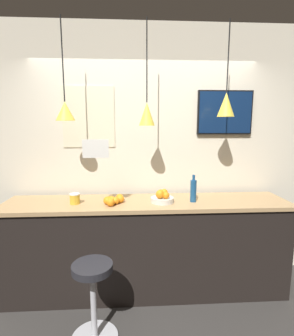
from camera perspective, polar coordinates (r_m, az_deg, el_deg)
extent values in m
plane|color=#33302D|center=(2.73, 0.86, -31.66)|extent=(14.00, 14.00, 0.00)
cube|color=beige|center=(3.07, -0.47, 2.95)|extent=(8.00, 0.06, 2.90)
cube|color=black|center=(2.94, 0.00, -17.03)|extent=(2.91, 0.56, 0.97)
cube|color=tan|center=(2.76, 0.00, -7.61)|extent=(2.95, 0.60, 0.04)
cylinder|color=#B7B7BC|center=(2.49, -11.54, -27.15)|extent=(0.05, 0.05, 0.61)
cylinder|color=#232328|center=(2.31, -11.83, -20.47)|extent=(0.33, 0.33, 0.06)
cylinder|color=beige|center=(2.71, 3.34, -6.92)|extent=(0.24, 0.24, 0.05)
sphere|color=orange|center=(2.65, 4.17, -5.97)|extent=(0.07, 0.07, 0.07)
sphere|color=orange|center=(2.66, 2.85, -5.71)|extent=(0.09, 0.09, 0.09)
sphere|color=orange|center=(2.74, 3.75, -5.35)|extent=(0.08, 0.08, 0.08)
sphere|color=orange|center=(2.73, 2.99, -5.46)|extent=(0.08, 0.08, 0.08)
sphere|color=orange|center=(2.66, -6.83, -7.06)|extent=(0.07, 0.07, 0.07)
sphere|color=orange|center=(2.66, -8.63, -7.00)|extent=(0.08, 0.08, 0.08)
sphere|color=orange|center=(2.70, -8.18, -6.84)|extent=(0.07, 0.07, 0.07)
sphere|color=orange|center=(2.70, -7.72, -6.82)|extent=(0.07, 0.07, 0.07)
sphere|color=orange|center=(2.76, -5.99, -6.39)|extent=(0.07, 0.07, 0.07)
sphere|color=orange|center=(2.60, -7.94, -7.39)|extent=(0.08, 0.08, 0.08)
sphere|color=orange|center=(2.70, -5.82, -6.71)|extent=(0.08, 0.08, 0.08)
sphere|color=orange|center=(2.65, -7.70, -7.08)|extent=(0.08, 0.08, 0.08)
cylinder|color=navy|center=(2.74, 10.05, -4.96)|extent=(0.06, 0.06, 0.23)
cylinder|color=navy|center=(2.71, 10.13, -2.06)|extent=(0.03, 0.03, 0.06)
cylinder|color=gold|center=(2.75, -15.44, -6.56)|extent=(0.10, 0.10, 0.09)
cylinder|color=white|center=(2.73, -15.49, -5.49)|extent=(0.10, 0.10, 0.01)
cylinder|color=black|center=(2.80, -17.92, 21.64)|extent=(0.01, 0.01, 0.78)
cone|color=yellow|center=(2.73, -17.40, 11.73)|extent=(0.19, 0.19, 0.18)
sphere|color=#F9EFCC|center=(2.73, -17.33, 10.24)|extent=(0.04, 0.04, 0.04)
cylinder|color=black|center=(2.73, -0.03, 22.37)|extent=(0.01, 0.01, 0.79)
cone|color=yellow|center=(2.66, -0.03, 11.65)|extent=(0.16, 0.16, 0.23)
sphere|color=#F9EFCC|center=(2.66, -0.03, 9.63)|extent=(0.04, 0.04, 0.04)
cylinder|color=black|center=(2.90, 17.29, 22.22)|extent=(0.01, 0.01, 0.69)
cone|color=yellow|center=(2.83, 16.83, 13.07)|extent=(0.17, 0.17, 0.24)
sphere|color=#F9EFCC|center=(2.82, 16.73, 11.05)|extent=(0.04, 0.04, 0.04)
cube|color=black|center=(3.18, 16.57, 11.49)|extent=(0.63, 0.04, 0.49)
cube|color=#0F2347|center=(3.17, 16.69, 11.50)|extent=(0.60, 0.01, 0.46)
cube|color=white|center=(2.44, -11.14, 4.16)|extent=(0.24, 0.01, 0.17)
cube|color=beige|center=(3.05, -12.62, 10.77)|extent=(0.58, 0.01, 0.68)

